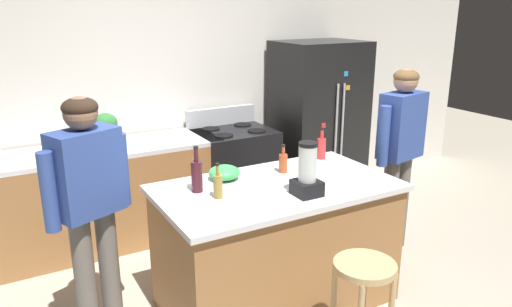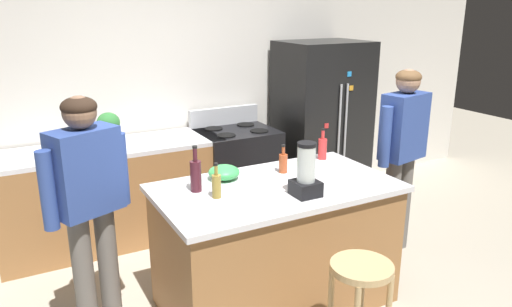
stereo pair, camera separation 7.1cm
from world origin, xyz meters
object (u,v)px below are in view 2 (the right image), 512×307
object	(u,v)px
blender_appliance	(306,173)
bottle_wine	(196,175)
bottle_vinegar	(216,185)
bottle_soda	(322,148)
person_by_island_left	(88,197)
mixing_bowl	(224,172)
person_by_sink_right	(402,144)
potted_plant	(109,127)
stove_range	(237,173)
refrigerator	(321,123)
bottle_cooking_sauce	(283,162)
kitchen_island	(276,245)
bar_stool	(360,290)

from	to	relation	value
blender_appliance	bottle_wine	xyz separation A→B (m)	(-0.60, 0.41, -0.04)
bottle_vinegar	blender_appliance	bearing A→B (deg)	-24.54
bottle_soda	bottle_vinegar	bearing A→B (deg)	-161.94
blender_appliance	bottle_wine	size ratio (longest dim) A/B	1.14
person_by_island_left	mixing_bowl	world-z (taller)	person_by_island_left
person_by_sink_right	blender_appliance	world-z (taller)	person_by_sink_right
person_by_sink_right	mixing_bowl	world-z (taller)	person_by_sink_right
potted_plant	bottle_vinegar	distance (m)	1.60
stove_range	blender_appliance	bearing A→B (deg)	-101.35
potted_plant	bottle_wine	size ratio (longest dim) A/B	0.95
refrigerator	bottle_soda	distance (m)	1.42
person_by_sink_right	bottle_cooking_sauce	size ratio (longest dim) A/B	7.50
kitchen_island	person_by_sink_right	bearing A→B (deg)	8.22
person_by_sink_right	bar_stool	size ratio (longest dim) A/B	2.26
refrigerator	bottle_vinegar	distance (m)	2.43
kitchen_island	bottle_cooking_sauce	size ratio (longest dim) A/B	7.73
refrigerator	person_by_sink_right	xyz separation A→B (m)	(-0.09, -1.30, 0.10)
potted_plant	bottle_vinegar	bearing A→B (deg)	-77.60
person_by_sink_right	bottle_wine	bearing A→B (deg)	-178.95
person_by_sink_right	bottle_vinegar	size ratio (longest dim) A/B	6.86
person_by_island_left	blender_appliance	distance (m)	1.38
refrigerator	person_by_sink_right	bearing A→B (deg)	-93.98
stove_range	potted_plant	distance (m)	1.38
blender_appliance	mixing_bowl	distance (m)	0.64
kitchen_island	bar_stool	size ratio (longest dim) A/B	2.33
bottle_cooking_sauce	bottle_vinegar	size ratio (longest dim) A/B	0.92
blender_appliance	potted_plant	bearing A→B (deg)	115.82
refrigerator	blender_appliance	distance (m)	2.23
potted_plant	bottle_cooking_sauce	world-z (taller)	potted_plant
refrigerator	bottle_cooking_sauce	distance (m)	1.81
bottle_vinegar	kitchen_island	bearing A→B (deg)	1.17
bottle_vinegar	mixing_bowl	size ratio (longest dim) A/B	1.05
person_by_sink_right	blender_appliance	distance (m)	1.36
kitchen_island	blender_appliance	xyz separation A→B (m)	(0.07, -0.25, 0.61)
person_by_sink_right	mixing_bowl	size ratio (longest dim) A/B	7.19
bar_stool	blender_appliance	bearing A→B (deg)	89.00
stove_range	bottle_wine	size ratio (longest dim) A/B	3.48
person_by_island_left	bottle_soda	xyz separation A→B (m)	(1.85, 0.12, 0.03)
refrigerator	bottle_wine	world-z (taller)	refrigerator
bottle_wine	kitchen_island	bearing A→B (deg)	-16.94
refrigerator	bar_stool	bearing A→B (deg)	-120.49
kitchen_island	person_by_island_left	xyz separation A→B (m)	(-1.21, 0.23, 0.52)
kitchen_island	bar_stool	distance (m)	0.86
kitchen_island	refrigerator	xyz separation A→B (m)	(1.45, 1.50, 0.42)
bar_stool	refrigerator	bearing A→B (deg)	59.51
potted_plant	bottle_vinegar	world-z (taller)	potted_plant
bottle_soda	blender_appliance	bearing A→B (deg)	-133.20
bottle_cooking_sauce	bottle_wine	world-z (taller)	bottle_wine
potted_plant	mixing_bowl	world-z (taller)	potted_plant
stove_range	bar_stool	distance (m)	2.41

